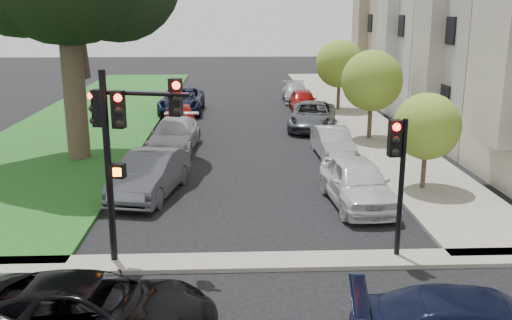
{
  "coord_description": "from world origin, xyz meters",
  "views": [
    {
      "loc": [
        -0.71,
        -11.59,
        6.38
      ],
      "look_at": [
        0.0,
        5.0,
        2.0
      ],
      "focal_mm": 40.0,
      "sensor_mm": 36.0,
      "label": 1
    }
  ],
  "objects_px": {
    "small_tree_b": "(372,81)",
    "car_cross_near": "(90,313)",
    "car_parked_3": "(303,101)",
    "car_parked_5": "(150,174)",
    "car_parked_6": "(174,135)",
    "car_parked_7": "(180,117)",
    "small_tree_c": "(340,64)",
    "small_tree_a": "(427,126)",
    "traffic_signal_main": "(122,133)",
    "traffic_signal_secondary": "(398,163)",
    "car_parked_8": "(182,101)",
    "car_parked_1": "(333,143)",
    "car_parked_4": "(296,93)",
    "car_parked_2": "(313,116)",
    "car_parked_0": "(357,183)"
  },
  "relations": [
    {
      "from": "small_tree_b",
      "to": "car_parked_7",
      "type": "bearing_deg",
      "value": 162.95
    },
    {
      "from": "car_parked_1",
      "to": "car_parked_4",
      "type": "xyz_separation_m",
      "value": [
        0.12,
        15.98,
        -0.0
      ]
    },
    {
      "from": "small_tree_c",
      "to": "car_parked_1",
      "type": "bearing_deg",
      "value": -101.54
    },
    {
      "from": "small_tree_c",
      "to": "car_parked_8",
      "type": "xyz_separation_m",
      "value": [
        -10.09,
        -0.23,
        -2.26
      ]
    },
    {
      "from": "traffic_signal_main",
      "to": "car_parked_7",
      "type": "relative_size",
      "value": 1.19
    },
    {
      "from": "traffic_signal_secondary",
      "to": "small_tree_c",
      "type": "bearing_deg",
      "value": 83.17
    },
    {
      "from": "small_tree_a",
      "to": "small_tree_c",
      "type": "height_order",
      "value": "small_tree_c"
    },
    {
      "from": "small_tree_a",
      "to": "car_cross_near",
      "type": "bearing_deg",
      "value": -135.69
    },
    {
      "from": "traffic_signal_main",
      "to": "car_cross_near",
      "type": "relative_size",
      "value": 1.01
    },
    {
      "from": "car_parked_4",
      "to": "car_parked_7",
      "type": "xyz_separation_m",
      "value": [
        -7.42,
        -9.7,
        0.06
      ]
    },
    {
      "from": "small_tree_b",
      "to": "car_cross_near",
      "type": "bearing_deg",
      "value": -118.62
    },
    {
      "from": "small_tree_a",
      "to": "car_parked_3",
      "type": "bearing_deg",
      "value": 97.72
    },
    {
      "from": "car_parked_7",
      "to": "car_cross_near",
      "type": "bearing_deg",
      "value": -97.31
    },
    {
      "from": "small_tree_c",
      "to": "car_parked_7",
      "type": "xyz_separation_m",
      "value": [
        -9.73,
        -5.62,
        -2.34
      ]
    },
    {
      "from": "small_tree_a",
      "to": "small_tree_c",
      "type": "distance_m",
      "value": 16.93
    },
    {
      "from": "traffic_signal_main",
      "to": "car_parked_2",
      "type": "distance_m",
      "value": 18.67
    },
    {
      "from": "car_parked_1",
      "to": "car_parked_4",
      "type": "height_order",
      "value": "car_parked_1"
    },
    {
      "from": "car_parked_8",
      "to": "car_parked_4",
      "type": "bearing_deg",
      "value": 29.76
    },
    {
      "from": "car_parked_3",
      "to": "car_parked_5",
      "type": "xyz_separation_m",
      "value": [
        -7.52,
        -17.09,
        0.08
      ]
    },
    {
      "from": "traffic_signal_main",
      "to": "car_parked_1",
      "type": "xyz_separation_m",
      "value": [
        7.18,
        10.74,
        -2.79
      ]
    },
    {
      "from": "car_parked_1",
      "to": "car_parked_7",
      "type": "distance_m",
      "value": 9.63
    },
    {
      "from": "car_parked_6",
      "to": "car_parked_7",
      "type": "bearing_deg",
      "value": 95.53
    },
    {
      "from": "car_parked_1",
      "to": "car_parked_8",
      "type": "relative_size",
      "value": 0.7
    },
    {
      "from": "traffic_signal_main",
      "to": "car_parked_4",
      "type": "xyz_separation_m",
      "value": [
        7.29,
        26.72,
        -2.8
      ]
    },
    {
      "from": "car_parked_2",
      "to": "car_parked_4",
      "type": "relative_size",
      "value": 1.17
    },
    {
      "from": "car_cross_near",
      "to": "car_parked_3",
      "type": "height_order",
      "value": "car_parked_3"
    },
    {
      "from": "small_tree_a",
      "to": "car_parked_2",
      "type": "relative_size",
      "value": 0.68
    },
    {
      "from": "small_tree_b",
      "to": "car_parked_3",
      "type": "xyz_separation_m",
      "value": [
        -2.3,
        8.63,
        -2.3
      ]
    },
    {
      "from": "traffic_signal_secondary",
      "to": "car_parked_8",
      "type": "bearing_deg",
      "value": 108.18
    },
    {
      "from": "car_parked_3",
      "to": "car_parked_5",
      "type": "height_order",
      "value": "car_parked_5"
    },
    {
      "from": "traffic_signal_secondary",
      "to": "car_parked_8",
      "type": "height_order",
      "value": "traffic_signal_secondary"
    },
    {
      "from": "car_parked_4",
      "to": "small_tree_a",
      "type": "bearing_deg",
      "value": -82.78
    },
    {
      "from": "small_tree_b",
      "to": "car_cross_near",
      "type": "height_order",
      "value": "small_tree_b"
    },
    {
      "from": "car_cross_near",
      "to": "car_parked_6",
      "type": "distance_m",
      "value": 16.05
    },
    {
      "from": "car_cross_near",
      "to": "small_tree_a",
      "type": "bearing_deg",
      "value": -42.18
    },
    {
      "from": "small_tree_b",
      "to": "car_parked_3",
      "type": "height_order",
      "value": "small_tree_b"
    },
    {
      "from": "car_parked_0",
      "to": "car_parked_5",
      "type": "xyz_separation_m",
      "value": [
        -7.07,
        1.32,
        -0.01
      ]
    },
    {
      "from": "traffic_signal_secondary",
      "to": "car_parked_0",
      "type": "distance_m",
      "value": 4.67
    },
    {
      "from": "car_parked_7",
      "to": "car_parked_2",
      "type": "bearing_deg",
      "value": -7.36
    },
    {
      "from": "small_tree_a",
      "to": "traffic_signal_main",
      "type": "bearing_deg",
      "value": -149.21
    },
    {
      "from": "car_parked_7",
      "to": "small_tree_c",
      "type": "bearing_deg",
      "value": 22.61
    },
    {
      "from": "small_tree_a",
      "to": "car_parked_6",
      "type": "bearing_deg",
      "value": 145.61
    },
    {
      "from": "car_parked_0",
      "to": "car_parked_6",
      "type": "distance_m",
      "value": 10.58
    },
    {
      "from": "traffic_signal_main",
      "to": "car_parked_3",
      "type": "relative_size",
      "value": 1.22
    },
    {
      "from": "car_parked_5",
      "to": "small_tree_a",
      "type": "bearing_deg",
      "value": 12.5
    },
    {
      "from": "traffic_signal_main",
      "to": "traffic_signal_secondary",
      "type": "xyz_separation_m",
      "value": [
        6.89,
        -0.04,
        -0.83
      ]
    },
    {
      "from": "car_cross_near",
      "to": "car_parked_5",
      "type": "height_order",
      "value": "car_parked_5"
    },
    {
      "from": "traffic_signal_main",
      "to": "car_parked_5",
      "type": "distance_m",
      "value": 6.19
    },
    {
      "from": "traffic_signal_secondary",
      "to": "car_cross_near",
      "type": "height_order",
      "value": "traffic_signal_secondary"
    },
    {
      "from": "car_parked_6",
      "to": "traffic_signal_secondary",
      "type": "bearing_deg",
      "value": -56.84
    }
  ]
}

